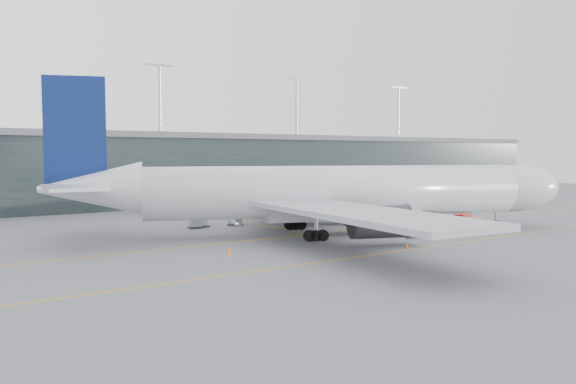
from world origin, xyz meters
TOP-DOWN VIEW (x-y plane):
  - ground at (0.00, 0.00)m, footprint 320.00×320.00m
  - taxiline_a at (0.00, -4.00)m, footprint 160.00×0.25m
  - taxiline_b at (0.00, -20.00)m, footprint 160.00×0.25m
  - taxiline_lead_main at (5.00, 20.00)m, footprint 0.25×60.00m
  - terminal at (-0.00, 58.00)m, footprint 240.00×36.00m
  - main_aircraft at (7.83, -5.65)m, footprint 69.36×64.08m
  - jet_bridge at (24.45, 22.24)m, footprint 9.77×42.89m
  - gse_cart at (30.13, -9.44)m, footprint 2.74×2.01m
  - baggage_dolly at (33.07, -13.26)m, footprint 4.20×3.85m
  - uld_a at (-4.94, 10.39)m, footprint 2.14×1.78m
  - uld_b at (-3.53, 11.14)m, footprint 2.72×2.47m
  - uld_c at (1.39, 9.85)m, footprint 2.41×2.16m
  - cone_nose at (36.45, -7.63)m, footprint 0.40×0.40m
  - cone_wing_stbd at (7.92, -19.05)m, footprint 0.39×0.39m
  - cone_wing_port at (9.91, 11.26)m, footprint 0.40×0.40m
  - cone_tail at (-11.03, -10.88)m, footprint 0.50×0.50m

SIDE VIEW (x-z plane):
  - ground at x=0.00m, z-range 0.00..0.00m
  - taxiline_a at x=0.00m, z-range 0.00..0.02m
  - taxiline_b at x=0.00m, z-range 0.00..0.02m
  - taxiline_lead_main at x=5.00m, z-range 0.00..0.02m
  - baggage_dolly at x=33.07m, z-range 0.03..0.37m
  - cone_wing_stbd at x=7.92m, z-range 0.00..0.63m
  - cone_nose at x=36.45m, z-range 0.00..0.64m
  - cone_wing_port at x=9.91m, z-range 0.00..0.64m
  - cone_tail at x=-11.03m, z-range 0.00..0.80m
  - gse_cart at x=30.13m, z-range 0.10..1.80m
  - uld_a at x=-4.94m, z-range 0.05..1.87m
  - uld_c at x=1.39m, z-range 0.05..1.87m
  - uld_b at x=-3.53m, z-range 0.05..2.07m
  - jet_bridge at x=24.45m, z-range 1.44..7.24m
  - main_aircraft at x=7.83m, z-range -4.44..15.79m
  - terminal at x=0.00m, z-range -6.88..22.12m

